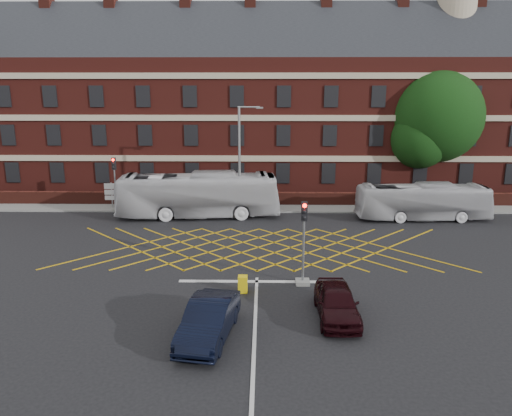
{
  "coord_description": "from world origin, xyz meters",
  "views": [
    {
      "loc": [
        0.37,
        -27.37,
        9.87
      ],
      "look_at": [
        -0.12,
        1.5,
        2.64
      ],
      "focal_mm": 35.0,
      "sensor_mm": 36.0,
      "label": 1
    }
  ],
  "objects_px": {
    "deciduous_tree": "(435,123)",
    "direction_signs": "(111,192)",
    "bus_left": "(198,195)",
    "traffic_light_near": "(303,251)",
    "car_maroon": "(337,302)",
    "bus_right": "(423,202)",
    "traffic_light_far": "(116,189)",
    "utility_cabinet": "(243,284)",
    "street_lamp": "(241,181)",
    "car_navy": "(209,320)"
  },
  "relations": [
    {
      "from": "street_lamp",
      "to": "utility_cabinet",
      "type": "bearing_deg",
      "value": -86.93
    },
    {
      "from": "bus_right",
      "to": "car_maroon",
      "type": "xyz_separation_m",
      "value": [
        -8.61,
        -16.26,
        -0.63
      ]
    },
    {
      "from": "bus_right",
      "to": "car_navy",
      "type": "height_order",
      "value": "bus_right"
    },
    {
      "from": "car_maroon",
      "to": "deciduous_tree",
      "type": "relative_size",
      "value": 0.39
    },
    {
      "from": "car_maroon",
      "to": "utility_cabinet",
      "type": "distance_m",
      "value": 4.95
    },
    {
      "from": "car_maroon",
      "to": "deciduous_tree",
      "type": "bearing_deg",
      "value": 64.15
    },
    {
      "from": "street_lamp",
      "to": "utility_cabinet",
      "type": "xyz_separation_m",
      "value": [
        0.76,
        -14.2,
        -2.38
      ]
    },
    {
      "from": "bus_left",
      "to": "car_navy",
      "type": "relative_size",
      "value": 2.59
    },
    {
      "from": "bus_left",
      "to": "deciduous_tree",
      "type": "bearing_deg",
      "value": -73.35
    },
    {
      "from": "traffic_light_far",
      "to": "direction_signs",
      "type": "height_order",
      "value": "traffic_light_far"
    },
    {
      "from": "direction_signs",
      "to": "car_maroon",
      "type": "bearing_deg",
      "value": -50.91
    },
    {
      "from": "direction_signs",
      "to": "street_lamp",
      "type": "bearing_deg",
      "value": -11.36
    },
    {
      "from": "direction_signs",
      "to": "utility_cabinet",
      "type": "relative_size",
      "value": 2.65
    },
    {
      "from": "bus_left",
      "to": "car_maroon",
      "type": "xyz_separation_m",
      "value": [
        8.13,
        -16.78,
        -0.97
      ]
    },
    {
      "from": "bus_left",
      "to": "traffic_light_near",
      "type": "xyz_separation_m",
      "value": [
        6.95,
        -13.05,
        0.07
      ]
    },
    {
      "from": "street_lamp",
      "to": "utility_cabinet",
      "type": "distance_m",
      "value": 14.42
    },
    {
      "from": "bus_right",
      "to": "traffic_light_far",
      "type": "relative_size",
      "value": 2.28
    },
    {
      "from": "traffic_light_far",
      "to": "street_lamp",
      "type": "relative_size",
      "value": 0.52
    },
    {
      "from": "bus_left",
      "to": "traffic_light_far",
      "type": "xyz_separation_m",
      "value": [
        -6.75,
        1.61,
        0.07
      ]
    },
    {
      "from": "bus_left",
      "to": "deciduous_tree",
      "type": "xyz_separation_m",
      "value": [
        19.91,
        7.75,
        4.81
      ]
    },
    {
      "from": "direction_signs",
      "to": "traffic_light_near",
      "type": "bearing_deg",
      "value": -46.97
    },
    {
      "from": "bus_right",
      "to": "car_navy",
      "type": "distance_m",
      "value": 22.85
    },
    {
      "from": "direction_signs",
      "to": "traffic_light_far",
      "type": "bearing_deg",
      "value": -47.67
    },
    {
      "from": "deciduous_tree",
      "to": "street_lamp",
      "type": "bearing_deg",
      "value": -155.36
    },
    {
      "from": "direction_signs",
      "to": "utility_cabinet",
      "type": "height_order",
      "value": "direction_signs"
    },
    {
      "from": "traffic_light_far",
      "to": "utility_cabinet",
      "type": "height_order",
      "value": "traffic_light_far"
    },
    {
      "from": "bus_left",
      "to": "car_maroon",
      "type": "relative_size",
      "value": 2.85
    },
    {
      "from": "car_navy",
      "to": "street_lamp",
      "type": "distance_m",
      "value": 18.81
    },
    {
      "from": "car_maroon",
      "to": "deciduous_tree",
      "type": "height_order",
      "value": "deciduous_tree"
    },
    {
      "from": "bus_right",
      "to": "traffic_light_far",
      "type": "distance_m",
      "value": 23.58
    },
    {
      "from": "car_maroon",
      "to": "street_lamp",
      "type": "bearing_deg",
      "value": 106.1
    },
    {
      "from": "car_maroon",
      "to": "traffic_light_far",
      "type": "distance_m",
      "value": 23.67
    },
    {
      "from": "traffic_light_near",
      "to": "street_lamp",
      "type": "xyz_separation_m",
      "value": [
        -3.75,
        13.13,
        1.03
      ]
    },
    {
      "from": "utility_cabinet",
      "to": "bus_right",
      "type": "bearing_deg",
      "value": 46.81
    },
    {
      "from": "deciduous_tree",
      "to": "direction_signs",
      "type": "height_order",
      "value": "deciduous_tree"
    },
    {
      "from": "bus_right",
      "to": "traffic_light_far",
      "type": "xyz_separation_m",
      "value": [
        -23.48,
        2.12,
        0.41
      ]
    },
    {
      "from": "traffic_light_near",
      "to": "street_lamp",
      "type": "bearing_deg",
      "value": 105.93
    },
    {
      "from": "bus_right",
      "to": "deciduous_tree",
      "type": "height_order",
      "value": "deciduous_tree"
    },
    {
      "from": "bus_left",
      "to": "street_lamp",
      "type": "bearing_deg",
      "value": -93.09
    },
    {
      "from": "bus_left",
      "to": "bus_right",
      "type": "bearing_deg",
      "value": -96.37
    },
    {
      "from": "utility_cabinet",
      "to": "deciduous_tree",
      "type": "bearing_deg",
      "value": 53.9
    },
    {
      "from": "deciduous_tree",
      "to": "street_lamp",
      "type": "relative_size",
      "value": 1.34
    },
    {
      "from": "deciduous_tree",
      "to": "traffic_light_far",
      "type": "xyz_separation_m",
      "value": [
        -26.65,
        -6.14,
        -4.74
      ]
    },
    {
      "from": "bus_left",
      "to": "street_lamp",
      "type": "xyz_separation_m",
      "value": [
        3.2,
        0.09,
        1.1
      ]
    },
    {
      "from": "deciduous_tree",
      "to": "bus_right",
      "type": "bearing_deg",
      "value": -111.0
    },
    {
      "from": "car_maroon",
      "to": "direction_signs",
      "type": "distance_m",
      "value": 24.44
    },
    {
      "from": "bus_right",
      "to": "bus_left",
      "type": "bearing_deg",
      "value": 86.79
    },
    {
      "from": "bus_right",
      "to": "deciduous_tree",
      "type": "xyz_separation_m",
      "value": [
        3.17,
        8.26,
        5.15
      ]
    },
    {
      "from": "car_navy",
      "to": "street_lamp",
      "type": "height_order",
      "value": "street_lamp"
    },
    {
      "from": "deciduous_tree",
      "to": "direction_signs",
      "type": "distance_m",
      "value": 28.22
    }
  ]
}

